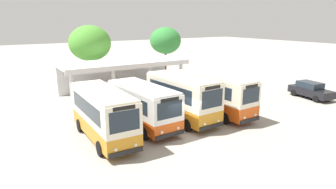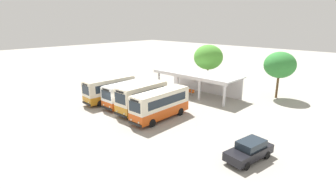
{
  "view_description": "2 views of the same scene",
  "coord_description": "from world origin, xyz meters",
  "px_view_note": "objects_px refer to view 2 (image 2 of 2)",
  "views": [
    {
      "loc": [
        -10.64,
        -14.95,
        7.57
      ],
      "look_at": [
        1.51,
        3.89,
        1.84
      ],
      "focal_mm": 31.02,
      "sensor_mm": 36.0,
      "label": 1
    },
    {
      "loc": [
        24.56,
        -16.79,
        10.77
      ],
      "look_at": [
        2.04,
        6.93,
        1.34
      ],
      "focal_mm": 27.23,
      "sensor_mm": 36.0,
      "label": 2
    }
  ],
  "objects_px": {
    "parked_car_flank": "(249,150)",
    "waiting_chair_second_from_end": "(189,91)",
    "city_bus_fourth_amber": "(160,104)",
    "waiting_chair_middle_seat": "(193,92)",
    "city_bus_second_in_row": "(128,93)",
    "waiting_chair_end_by_column": "(187,90)",
    "city_bus_nearest_orange": "(110,89)",
    "city_bus_middle_cream": "(142,97)"
  },
  "relations": [
    {
      "from": "waiting_chair_middle_seat",
      "to": "city_bus_middle_cream",
      "type": "bearing_deg",
      "value": -89.86
    },
    {
      "from": "city_bus_second_in_row",
      "to": "waiting_chair_middle_seat",
      "type": "bearing_deg",
      "value": 71.8
    },
    {
      "from": "city_bus_second_in_row",
      "to": "city_bus_fourth_amber",
      "type": "xyz_separation_m",
      "value": [
        6.41,
        -0.4,
        0.11
      ]
    },
    {
      "from": "city_bus_fourth_amber",
      "to": "waiting_chair_second_from_end",
      "type": "height_order",
      "value": "city_bus_fourth_amber"
    },
    {
      "from": "city_bus_nearest_orange",
      "to": "waiting_chair_end_by_column",
      "type": "relative_size",
      "value": 8.47
    },
    {
      "from": "waiting_chair_second_from_end",
      "to": "parked_car_flank",
      "type": "bearing_deg",
      "value": -36.73
    },
    {
      "from": "city_bus_middle_cream",
      "to": "parked_car_flank",
      "type": "bearing_deg",
      "value": -5.67
    },
    {
      "from": "parked_car_flank",
      "to": "city_bus_fourth_amber",
      "type": "bearing_deg",
      "value": 172.91
    },
    {
      "from": "waiting_chair_end_by_column",
      "to": "waiting_chair_middle_seat",
      "type": "bearing_deg",
      "value": -4.55
    },
    {
      "from": "city_bus_nearest_orange",
      "to": "city_bus_middle_cream",
      "type": "distance_m",
      "value": 6.42
    },
    {
      "from": "city_bus_middle_cream",
      "to": "city_bus_second_in_row",
      "type": "bearing_deg",
      "value": 173.42
    },
    {
      "from": "city_bus_nearest_orange",
      "to": "waiting_chair_end_by_column",
      "type": "xyz_separation_m",
      "value": [
        5.1,
        10.43,
        -1.3
      ]
    },
    {
      "from": "city_bus_nearest_orange",
      "to": "city_bus_second_in_row",
      "type": "xyz_separation_m",
      "value": [
        3.21,
        0.65,
        -0.12
      ]
    },
    {
      "from": "city_bus_fourth_amber",
      "to": "waiting_chair_second_from_end",
      "type": "relative_size",
      "value": 9.08
    },
    {
      "from": "city_bus_second_in_row",
      "to": "parked_car_flank",
      "type": "xyz_separation_m",
      "value": [
        17.98,
        -1.84,
        -0.88
      ]
    },
    {
      "from": "city_bus_nearest_orange",
      "to": "parked_car_flank",
      "type": "bearing_deg",
      "value": -3.2
    },
    {
      "from": "city_bus_second_in_row",
      "to": "city_bus_middle_cream",
      "type": "bearing_deg",
      "value": -6.58
    },
    {
      "from": "parked_car_flank",
      "to": "waiting_chair_second_from_end",
      "type": "distance_m",
      "value": 19.27
    },
    {
      "from": "waiting_chair_end_by_column",
      "to": "city_bus_fourth_amber",
      "type": "bearing_deg",
      "value": -66.05
    },
    {
      "from": "city_bus_second_in_row",
      "to": "waiting_chair_second_from_end",
      "type": "height_order",
      "value": "city_bus_second_in_row"
    },
    {
      "from": "city_bus_fourth_amber",
      "to": "waiting_chair_middle_seat",
      "type": "xyz_separation_m",
      "value": [
        -3.23,
        10.08,
        -1.3
      ]
    },
    {
      "from": "city_bus_nearest_orange",
      "to": "city_bus_second_in_row",
      "type": "distance_m",
      "value": 3.28
    },
    {
      "from": "city_bus_nearest_orange",
      "to": "city_bus_second_in_row",
      "type": "height_order",
      "value": "city_bus_nearest_orange"
    },
    {
      "from": "city_bus_middle_cream",
      "to": "parked_car_flank",
      "type": "relative_size",
      "value": 1.49
    },
    {
      "from": "parked_car_flank",
      "to": "waiting_chair_middle_seat",
      "type": "xyz_separation_m",
      "value": [
        -14.8,
        11.52,
        -0.31
      ]
    },
    {
      "from": "waiting_chair_second_from_end",
      "to": "waiting_chair_middle_seat",
      "type": "bearing_deg",
      "value": -0.41
    },
    {
      "from": "city_bus_fourth_amber",
      "to": "waiting_chair_end_by_column",
      "type": "distance_m",
      "value": 11.22
    },
    {
      "from": "city_bus_nearest_orange",
      "to": "waiting_chair_second_from_end",
      "type": "xyz_separation_m",
      "value": [
        5.75,
        10.34,
        -1.3
      ]
    },
    {
      "from": "city_bus_nearest_orange",
      "to": "waiting_chair_end_by_column",
      "type": "bearing_deg",
      "value": 63.95
    },
    {
      "from": "city_bus_nearest_orange",
      "to": "city_bus_fourth_amber",
      "type": "bearing_deg",
      "value": 1.51
    },
    {
      "from": "city_bus_fourth_amber",
      "to": "waiting_chair_middle_seat",
      "type": "bearing_deg",
      "value": 107.78
    },
    {
      "from": "waiting_chair_second_from_end",
      "to": "city_bus_nearest_orange",
      "type": "bearing_deg",
      "value": -119.07
    },
    {
      "from": "city_bus_nearest_orange",
      "to": "city_bus_middle_cream",
      "type": "xyz_separation_m",
      "value": [
        6.42,
        0.28,
        0.09
      ]
    },
    {
      "from": "parked_car_flank",
      "to": "waiting_chair_middle_seat",
      "type": "height_order",
      "value": "parked_car_flank"
    },
    {
      "from": "city_bus_fourth_amber",
      "to": "waiting_chair_middle_seat",
      "type": "height_order",
      "value": "city_bus_fourth_amber"
    },
    {
      "from": "city_bus_nearest_orange",
      "to": "city_bus_second_in_row",
      "type": "relative_size",
      "value": 1.04
    },
    {
      "from": "city_bus_middle_cream",
      "to": "waiting_chair_second_from_end",
      "type": "xyz_separation_m",
      "value": [
        -0.67,
        10.05,
        -1.4
      ]
    },
    {
      "from": "city_bus_nearest_orange",
      "to": "parked_car_flank",
      "type": "distance_m",
      "value": 21.24
    },
    {
      "from": "city_bus_nearest_orange",
      "to": "waiting_chair_second_from_end",
      "type": "distance_m",
      "value": 11.9
    },
    {
      "from": "city_bus_middle_cream",
      "to": "waiting_chair_middle_seat",
      "type": "height_order",
      "value": "city_bus_middle_cream"
    },
    {
      "from": "city_bus_second_in_row",
      "to": "waiting_chair_end_by_column",
      "type": "height_order",
      "value": "city_bus_second_in_row"
    },
    {
      "from": "waiting_chair_middle_seat",
      "to": "city_bus_fourth_amber",
      "type": "bearing_deg",
      "value": -72.22
    }
  ]
}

